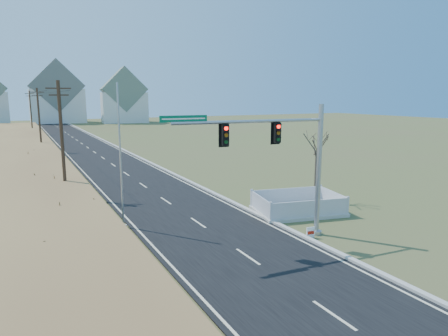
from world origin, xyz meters
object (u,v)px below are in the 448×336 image
at_px(fence_enclosure, 298,209).
at_px(bare_tree, 317,142).
at_px(open_sign, 311,233).
at_px(flagpole, 121,172).
at_px(traffic_signal_mast, 290,158).

relative_size(fence_enclosure, bare_tree, 1.15).
relative_size(open_sign, flagpole, 0.07).
height_order(flagpole, bare_tree, flagpole).
bearing_deg(open_sign, bare_tree, 55.93).
bearing_deg(bare_tree, open_sign, -131.75).
bearing_deg(open_sign, traffic_signal_mast, 162.39).
distance_m(open_sign, bare_tree, 9.27).
distance_m(traffic_signal_mast, open_sign, 4.38).
distance_m(fence_enclosure, open_sign, 5.04).
xyz_separation_m(open_sign, bare_tree, (5.52, 6.19, 4.14)).
bearing_deg(fence_enclosure, open_sign, -107.66).
bearing_deg(open_sign, fence_enclosure, 67.91).
bearing_deg(flagpole, bare_tree, -1.78).
height_order(fence_enclosure, open_sign, fence_enclosure).
relative_size(fence_enclosure, flagpole, 0.74).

